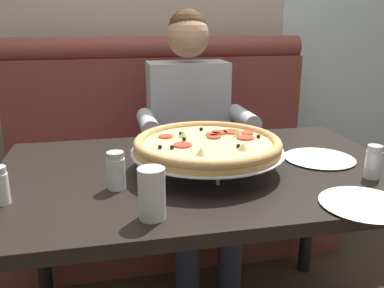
{
  "coord_description": "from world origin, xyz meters",
  "views": [
    {
      "loc": [
        -0.31,
        -1.27,
        1.21
      ],
      "look_at": [
        -0.02,
        0.08,
        0.79
      ],
      "focal_mm": 37.92,
      "sensor_mm": 36.0,
      "label": 1
    }
  ],
  "objects": [
    {
      "name": "dining_table",
      "position": [
        0.0,
        0.0,
        0.65
      ],
      "size": [
        1.38,
        0.88,
        0.73
      ],
      "color": "black",
      "rests_on": "ground_plane"
    },
    {
      "name": "plate_near_right",
      "position": [
        0.44,
        0.0,
        0.74
      ],
      "size": [
        0.25,
        0.25,
        0.02
      ],
      "color": "white",
      "rests_on": "dining_table"
    },
    {
      "name": "shaker_oregano",
      "position": [
        -0.61,
        -0.16,
        0.78
      ],
      "size": [
        0.05,
        0.05,
        0.11
      ],
      "color": "white",
      "rests_on": "dining_table"
    },
    {
      "name": "booth_bench",
      "position": [
        0.0,
        0.91,
        0.4
      ],
      "size": [
        1.78,
        0.78,
        1.13
      ],
      "color": "brown",
      "rests_on": "ground_plane"
    },
    {
      "name": "patio_chair",
      "position": [
        1.53,
        2.11,
        0.52
      ],
      "size": [
        0.43,
        0.43,
        0.86
      ],
      "color": "black",
      "rests_on": "ground_plane"
    },
    {
      "name": "drinking_glass",
      "position": [
        -0.21,
        -0.33,
        0.79
      ],
      "size": [
        0.07,
        0.07,
        0.13
      ],
      "color": "silver",
      "rests_on": "dining_table"
    },
    {
      "name": "diner_main",
      "position": [
        0.1,
        0.64,
        0.71
      ],
      "size": [
        0.54,
        0.64,
        1.27
      ],
      "color": "#2D3342",
      "rests_on": "ground_plane"
    },
    {
      "name": "shaker_pepper_flakes",
      "position": [
        0.51,
        -0.2,
        0.78
      ],
      "size": [
        0.05,
        0.05,
        0.11
      ],
      "color": "white",
      "rests_on": "dining_table"
    },
    {
      "name": "shaker_parmesan",
      "position": [
        -0.29,
        -0.12,
        0.78
      ],
      "size": [
        0.06,
        0.06,
        0.11
      ],
      "color": "white",
      "rests_on": "dining_table"
    },
    {
      "name": "plate_near_left",
      "position": [
        0.36,
        -0.38,
        0.74
      ],
      "size": [
        0.24,
        0.24,
        0.02
      ],
      "color": "white",
      "rests_on": "dining_table"
    },
    {
      "name": "pizza",
      "position": [
        0.01,
        -0.02,
        0.82
      ],
      "size": [
        0.51,
        0.51,
        0.12
      ],
      "color": "silver",
      "rests_on": "dining_table"
    }
  ]
}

